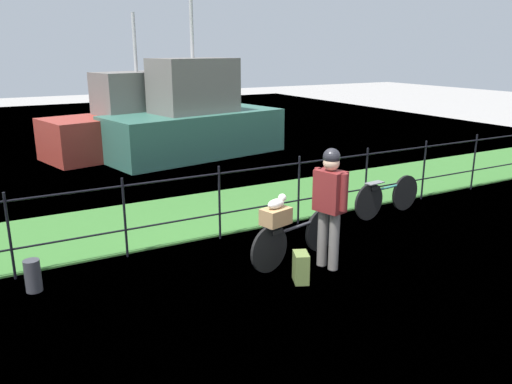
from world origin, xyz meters
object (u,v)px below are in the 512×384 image
Objects in this scene: bicycle_main at (295,238)px; moored_boat_far at (140,123)px; wooden_crate at (276,216)px; moored_boat_mid at (195,121)px; backpack_on_paving at (301,267)px; mooring_bollard at (33,276)px; bicycle_parked at (387,196)px; cyclist_person at (330,198)px; terrier_dog at (277,202)px.

bicycle_main is 0.30× the size of moored_boat_far.
wooden_crate is 7.97m from moored_boat_mid.
mooring_bollard reaches higher than backpack_on_paving.
wooden_crate reaches higher than bicycle_parked.
wooden_crate is 0.23× the size of cyclist_person.
mooring_bollard is (-2.98, 0.93, -0.56)m from wooden_crate.
cyclist_person is 8.11m from moored_boat_mid.
bicycle_main is 2.77m from bicycle_parked.
cyclist_person is (0.64, -0.30, 0.05)m from terrier_dog.
cyclist_person is at bearing -47.35° from backpack_on_paving.
bicycle_main is at bearing -93.19° from moored_boat_far.
wooden_crate is 0.93× the size of mooring_bollard.
moored_boat_far reaches higher than terrier_dog.
moored_boat_far is at bearing 88.63° from cyclist_person.
cyclist_person reaches higher than bicycle_main.
bicycle_parked is at bearing 18.88° from terrier_dog.
wooden_crate is at bearing -17.24° from mooring_bollard.
moored_boat_far reaches higher than bicycle_main.
bicycle_parked is at bearing 0.94° from mooring_bollard.
wooden_crate is 0.77m from cyclist_person.
bicycle_main is 0.69m from backpack_on_paving.
terrier_dog is 0.19× the size of cyclist_person.
bicycle_parked is at bearing -75.24° from moored_boat_far.
backpack_on_paving is at bearing -152.46° from bicycle_parked.
bicycle_main is 1.04× the size of bicycle_parked.
backpack_on_paving is at bearing -24.90° from mooring_bollard.
bicycle_main is 0.81m from cyclist_person.
moored_boat_far reaches higher than wooden_crate.
terrier_dog reaches higher than backpack_on_paving.
cyclist_person reaches higher than bicycle_parked.
cyclist_person is 3.93m from mooring_bollard.
cyclist_person is at bearing -25.11° from terrier_dog.
moored_boat_far is (-1.18, 1.33, -0.13)m from moored_boat_mid.
bicycle_main is at bearing -160.47° from bicycle_parked.
bicycle_main is at bearing 14.13° from terrier_dog.
moored_boat_far is (-2.11, 8.00, 0.49)m from bicycle_parked.
moored_boat_far is (0.81, 9.52, 0.65)m from backpack_on_paving.
moored_boat_far is at bearing 64.45° from mooring_bollard.
moored_boat_far is at bearing 131.40° from moored_boat_mid.
moored_boat_far is at bearing 84.36° from wooden_crate.
moored_boat_mid is at bearing 74.96° from wooden_crate.
terrier_dog reaches higher than bicycle_main.
cyclist_person reaches higher than terrier_dog.
cyclist_person reaches higher than wooden_crate.
mooring_bollard is 9.00m from moored_boat_far.
backpack_on_paving is at bearing -160.97° from cyclist_person.
backpack_on_paving is at bearing -117.47° from bicycle_main.
backpack_on_paving is (0.06, -0.50, -0.76)m from terrier_dog.
wooden_crate is at bearing 33.12° from backpack_on_paving.
moored_boat_far reaches higher than bicycle_parked.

